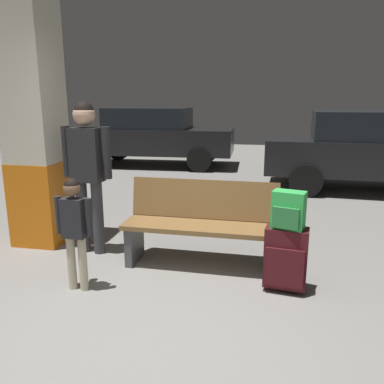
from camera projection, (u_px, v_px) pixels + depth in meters
ground_plane at (214, 207)px, 6.58m from camera, size 18.00×18.00×0.10m
structural_pillar at (34, 120)px, 4.53m from camera, size 0.57×0.57×3.00m
bench at (201, 225)px, 4.09m from camera, size 1.61×0.55×0.89m
suitcase at (286, 258)px, 3.53m from camera, size 0.40×0.27×0.60m
backpack_bright at (288, 210)px, 3.43m from camera, size 0.31×0.25×0.34m
child at (74, 223)px, 3.48m from camera, size 0.36×0.22×1.05m
adult at (87, 162)px, 4.28m from camera, size 0.58×0.24×1.71m
parked_car_far at (153, 135)px, 10.25m from camera, size 4.17×1.93×1.51m
parked_car_near at (375, 149)px, 7.34m from camera, size 4.18×1.96×1.51m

